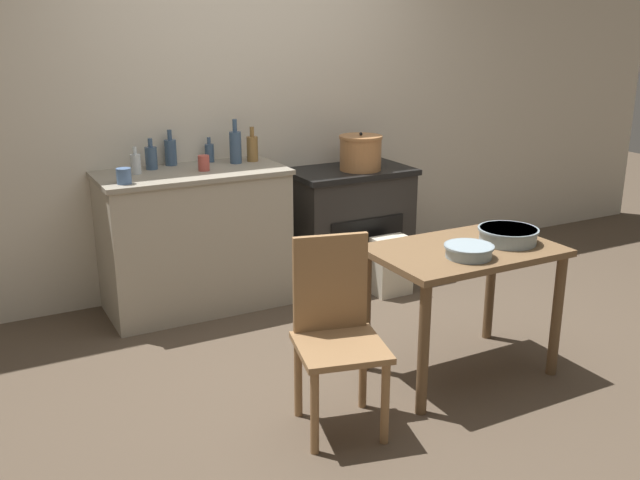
{
  "coord_description": "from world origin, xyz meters",
  "views": [
    {
      "loc": [
        -1.91,
        -3.12,
        1.87
      ],
      "look_at": [
        0.0,
        0.46,
        0.61
      ],
      "focal_mm": 40.0,
      "sensor_mm": 36.0,
      "label": 1
    }
  ],
  "objects_px": {
    "chair": "(336,330)",
    "mixing_bowl_small": "(469,250)",
    "stock_pot": "(361,153)",
    "bottle_center": "(171,152)",
    "bottle_left": "(136,163)",
    "cup_mid_right": "(204,163)",
    "flour_sack": "(391,266)",
    "bottle_center_left": "(235,146)",
    "bottle_center_right": "(151,157)",
    "work_table": "(463,269)",
    "cup_right": "(124,176)",
    "stove": "(349,223)",
    "bottle_far_left": "(252,148)",
    "bottle_mid_left": "(209,152)",
    "mixing_bowl_large": "(508,235)"
  },
  "relations": [
    {
      "from": "mixing_bowl_large",
      "to": "cup_mid_right",
      "type": "height_order",
      "value": "cup_mid_right"
    },
    {
      "from": "flour_sack",
      "to": "bottle_mid_left",
      "type": "bearing_deg",
      "value": 148.54
    },
    {
      "from": "stove",
      "to": "bottle_left",
      "type": "height_order",
      "value": "bottle_left"
    },
    {
      "from": "bottle_left",
      "to": "bottle_mid_left",
      "type": "relative_size",
      "value": 1.03
    },
    {
      "from": "stock_pot",
      "to": "cup_mid_right",
      "type": "relative_size",
      "value": 3.12
    },
    {
      "from": "mixing_bowl_small",
      "to": "cup_right",
      "type": "xyz_separation_m",
      "value": [
        -1.34,
        1.54,
        0.22
      ]
    },
    {
      "from": "bottle_far_left",
      "to": "cup_right",
      "type": "relative_size",
      "value": 2.52
    },
    {
      "from": "work_table",
      "to": "flour_sack",
      "type": "distance_m",
      "value": 1.27
    },
    {
      "from": "stove",
      "to": "cup_mid_right",
      "type": "relative_size",
      "value": 8.94
    },
    {
      "from": "stove",
      "to": "mixing_bowl_small",
      "type": "height_order",
      "value": "stove"
    },
    {
      "from": "flour_sack",
      "to": "cup_mid_right",
      "type": "height_order",
      "value": "cup_mid_right"
    },
    {
      "from": "work_table",
      "to": "bottle_far_left",
      "type": "bearing_deg",
      "value": 105.87
    },
    {
      "from": "chair",
      "to": "flour_sack",
      "type": "xyz_separation_m",
      "value": [
        1.17,
        1.28,
        -0.28
      ]
    },
    {
      "from": "mixing_bowl_large",
      "to": "bottle_far_left",
      "type": "xyz_separation_m",
      "value": [
        -0.74,
        1.74,
        0.26
      ]
    },
    {
      "from": "flour_sack",
      "to": "cup_right",
      "type": "distance_m",
      "value": 1.93
    },
    {
      "from": "stove",
      "to": "bottle_center_left",
      "type": "distance_m",
      "value": 1.07
    },
    {
      "from": "stove",
      "to": "stock_pot",
      "type": "height_order",
      "value": "stock_pot"
    },
    {
      "from": "bottle_center_left",
      "to": "bottle_center_right",
      "type": "xyz_separation_m",
      "value": [
        -0.56,
        0.07,
        -0.04
      ]
    },
    {
      "from": "cup_right",
      "to": "stock_pot",
      "type": "bearing_deg",
      "value": 4.81
    },
    {
      "from": "chair",
      "to": "bottle_center_left",
      "type": "xyz_separation_m",
      "value": [
        0.23,
        1.81,
        0.57
      ]
    },
    {
      "from": "stove",
      "to": "mixing_bowl_large",
      "type": "xyz_separation_m",
      "value": [
        0.01,
        -1.66,
        0.35
      ]
    },
    {
      "from": "chair",
      "to": "bottle_center",
      "type": "xyz_separation_m",
      "value": [
        -0.17,
        1.95,
        0.55
      ]
    },
    {
      "from": "mixing_bowl_small",
      "to": "bottle_mid_left",
      "type": "xyz_separation_m",
      "value": [
        -0.66,
        1.95,
        0.24
      ]
    },
    {
      "from": "stove",
      "to": "bottle_far_left",
      "type": "distance_m",
      "value": 0.95
    },
    {
      "from": "flour_sack",
      "to": "stock_pot",
      "type": "distance_m",
      "value": 0.84
    },
    {
      "from": "bottle_mid_left",
      "to": "bottle_center",
      "type": "distance_m",
      "value": 0.27
    },
    {
      "from": "stove",
      "to": "chair",
      "type": "height_order",
      "value": "chair"
    },
    {
      "from": "chair",
      "to": "mixing_bowl_small",
      "type": "xyz_separation_m",
      "value": [
        0.76,
        -0.01,
        0.28
      ]
    },
    {
      "from": "bottle_center",
      "to": "bottle_left",
      "type": "bearing_deg",
      "value": -148.45
    },
    {
      "from": "bottle_center_left",
      "to": "cup_right",
      "type": "xyz_separation_m",
      "value": [
        -0.82,
        -0.28,
        -0.07
      ]
    },
    {
      "from": "bottle_center_left",
      "to": "bottle_center_right",
      "type": "relative_size",
      "value": 1.47
    },
    {
      "from": "chair",
      "to": "stock_pot",
      "type": "distance_m",
      "value": 2.08
    },
    {
      "from": "stove",
      "to": "bottle_far_left",
      "type": "height_order",
      "value": "bottle_far_left"
    },
    {
      "from": "chair",
      "to": "bottle_center_right",
      "type": "relative_size",
      "value": 4.52
    },
    {
      "from": "mixing_bowl_large",
      "to": "bottle_center",
      "type": "height_order",
      "value": "bottle_center"
    },
    {
      "from": "mixing_bowl_small",
      "to": "bottle_center",
      "type": "height_order",
      "value": "bottle_center"
    },
    {
      "from": "work_table",
      "to": "cup_right",
      "type": "distance_m",
      "value": 2.04
    },
    {
      "from": "cup_right",
      "to": "chair",
      "type": "bearing_deg",
      "value": -69.08
    },
    {
      "from": "stock_pot",
      "to": "bottle_center",
      "type": "relative_size",
      "value": 1.32
    },
    {
      "from": "bottle_center_left",
      "to": "cup_right",
      "type": "height_order",
      "value": "bottle_center_left"
    },
    {
      "from": "mixing_bowl_large",
      "to": "bottle_center",
      "type": "distance_m",
      "value": 2.27
    },
    {
      "from": "mixing_bowl_small",
      "to": "work_table",
      "type": "bearing_deg",
      "value": 57.53
    },
    {
      "from": "mixing_bowl_large",
      "to": "bottle_center_left",
      "type": "relative_size",
      "value": 1.08
    },
    {
      "from": "bottle_center_left",
      "to": "bottle_center",
      "type": "distance_m",
      "value": 0.43
    },
    {
      "from": "mixing_bowl_large",
      "to": "stock_pot",
      "type": "bearing_deg",
      "value": 88.66
    },
    {
      "from": "bottle_mid_left",
      "to": "mixing_bowl_small",
      "type": "bearing_deg",
      "value": -71.2
    },
    {
      "from": "chair",
      "to": "bottle_left",
      "type": "relative_size",
      "value": 5.28
    },
    {
      "from": "bottle_far_left",
      "to": "flour_sack",
      "type": "bearing_deg",
      "value": -33.73
    },
    {
      "from": "stove",
      "to": "chair",
      "type": "bearing_deg",
      "value": -121.95
    },
    {
      "from": "bottle_left",
      "to": "cup_mid_right",
      "type": "distance_m",
      "value": 0.42
    }
  ]
}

